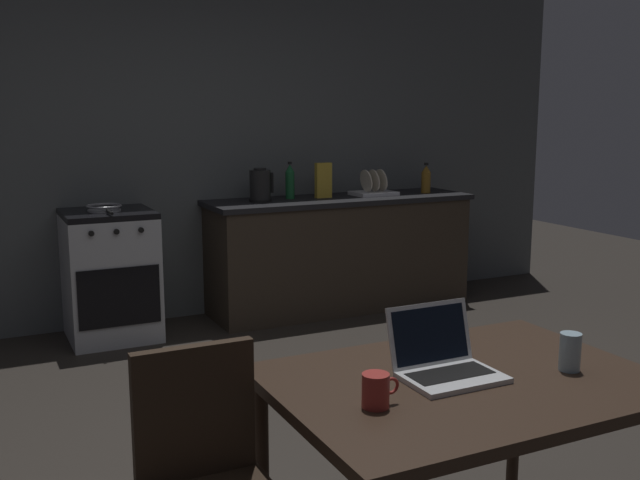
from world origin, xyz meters
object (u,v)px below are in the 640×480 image
cereal_box (323,180)px  laptop (445,363)px  chair (206,477)px  drinking_glass (570,352)px  stove_oven (110,275)px  bottle (426,179)px  dining_table (464,397)px  frying_pan (104,208)px  coffee_mug (376,390)px  electric_kettle (260,186)px  dish_rack (374,189)px  bottle_b (290,181)px

cereal_box → laptop: bearing=-109.6°
chair → drinking_glass: (1.21, -0.22, 0.28)m
stove_oven → chair: (-0.29, -3.17, 0.06)m
chair → bottle: bottle is taller
dining_table → laptop: bearing=137.2°
dining_table → chair: bearing=171.8°
frying_pan → coffee_mug: bearing=-86.6°
stove_oven → coffee_mug: stove_oven is taller
dining_table → coffee_mug: 0.41m
electric_kettle → bottle: (1.46, -0.05, -0.00)m
electric_kettle → dish_rack: size_ratio=0.75×
chair → electric_kettle: bearing=53.4°
laptop → dish_rack: 3.63m
stove_oven → bottle: 2.66m
frying_pan → cereal_box: 1.70m
cereal_box → electric_kettle: bearing=-177.9°
coffee_mug → cereal_box: 3.72m
laptop → drinking_glass: bearing=-11.7°
stove_oven → dining_table: (0.56, -3.29, 0.20)m
dining_table → chair: (-0.85, 0.12, -0.14)m
chair → cereal_box: 3.78m
bottle → cereal_box: cereal_box is taller
stove_oven → electric_kettle: electric_kettle is taller
dining_table → laptop: (-0.05, 0.04, 0.11)m
coffee_mug → bottle_b: bottle_b is taller
laptop → coffee_mug: size_ratio=2.63×
electric_kettle → dish_rack: bearing=0.0°
chair → cereal_box: bearing=46.0°
stove_oven → drinking_glass: stove_oven is taller
chair → frying_pan: bearing=72.7°
electric_kettle → bottle_b: (0.28, 0.08, 0.01)m
laptop → electric_kettle: bearing=86.2°
laptop → electric_kettle: (0.62, 3.25, 0.26)m
electric_kettle → cereal_box: 0.54m
stove_oven → dining_table: stove_oven is taller
frying_pan → bottle_b: bearing=4.4°
chair → dish_rack: dish_rack is taller
drinking_glass → bottle_b: 3.51m
coffee_mug → cereal_box: bearing=66.2°
cereal_box → bottle_b: (-0.26, 0.06, -0.00)m
bottle → bottle_b: bottle_b is taller
bottle → drinking_glass: (-1.67, -3.34, -0.23)m
chair → dining_table: bearing=-20.6°
dish_rack → bottle_b: 0.72m
chair → laptop: laptop is taller
bottle → coffee_mug: bearing=-126.0°
stove_oven → dish_rack: size_ratio=2.67×
dish_rack → frying_pan: bearing=-179.2°
bottle → drinking_glass: 3.74m
dining_table → electric_kettle: (0.57, 3.29, 0.37)m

